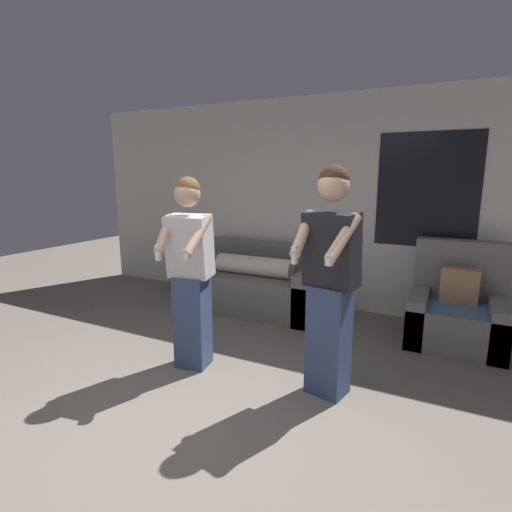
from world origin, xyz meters
The scene contains 7 objects.
ground_plane centered at (0.00, 0.00, 0.00)m, with size 14.00×14.00×0.00m, color slate.
wall_back centered at (0.02, 3.31, 1.35)m, with size 6.98×0.07×2.70m.
couch centered at (-0.55, 2.80, 0.32)m, with size 1.84×0.93×0.83m.
armchair centered at (1.77, 2.76, 0.33)m, with size 0.91×0.85×1.04m.
side_table centered at (-1.86, 3.07, 0.50)m, with size 0.60×0.36×0.75m.
person_left centered at (-0.37, 1.06, 0.89)m, with size 0.43×0.51×1.71m.
person_right centered at (0.86, 1.16, 0.94)m, with size 0.46×0.52×1.80m.
Camera 1 is at (1.69, -1.71, 1.73)m, focal length 28.00 mm.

